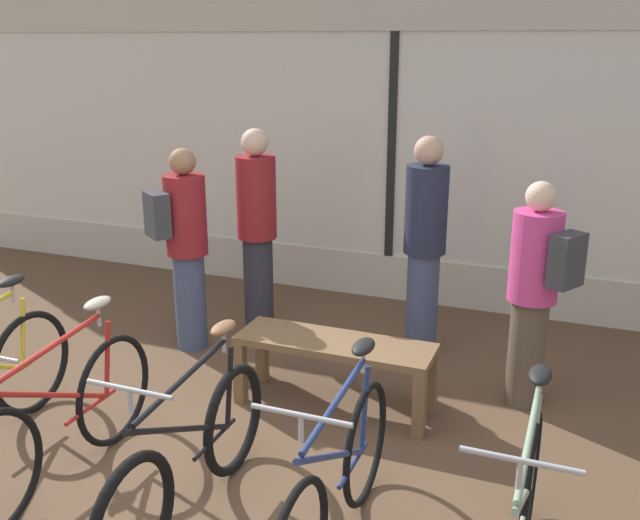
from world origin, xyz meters
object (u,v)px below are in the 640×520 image
Objects in this scene: bicycle_left at (61,421)px; customer_near_bench at (185,244)px; bicycle_right at (337,484)px; display_bench at (335,353)px; customer_near_rack at (257,229)px; customer_by_window at (535,289)px; customer_mid_floor at (425,243)px; bicycle_center at (190,458)px.

customer_near_bench reaches higher than bicycle_left.
display_bench is (-0.53, 1.41, 0.02)m from bicycle_right.
customer_near_rack reaches higher than customer_by_window.
customer_mid_floor reaches higher than display_bench.
bicycle_right is 0.93× the size of customer_mid_floor.
customer_by_window is 2.78m from customer_near_bench.
bicycle_left reaches higher than bicycle_right.
customer_near_rack is 2.41m from customer_by_window.
customer_near_rack is at bearing -176.12° from customer_mid_floor.
customer_near_rack is (-0.80, 2.46, 0.59)m from bicycle_center.
display_bench is at bearing -19.18° from customer_near_bench.
display_bench is 1.29m from customer_mid_floor.
bicycle_left is 1.85m from display_bench.
bicycle_center is 1.00× the size of bicycle_right.
customer_by_window is at bearing 69.51° from bicycle_right.
customer_near_bench is at bearing 136.54° from bicycle_right.
bicycle_center is 0.99× the size of customer_near_bench.
customer_near_rack is at bearing 123.83° from bicycle_right.
customer_mid_floor is at bearing 72.40° from display_bench.
bicycle_center is 2.66m from customer_near_rack.
customer_by_window is at bearing -31.79° from customer_mid_floor.
bicycle_left is 2.52m from customer_near_rack.
display_bench is at bearing -156.58° from customer_by_window.
customer_near_rack is 1.12× the size of customer_by_window.
bicycle_center is at bearing -128.08° from customer_by_window.
customer_by_window is (1.56, 2.00, 0.51)m from bicycle_center.
customer_by_window reaches higher than bicycle_center.
display_bench is (1.17, 1.43, 0.02)m from bicycle_left.
customer_near_bench is at bearing 121.66° from bicycle_center.
bicycle_right is at bearing -43.46° from customer_near_bench.
customer_mid_floor is (0.35, 1.12, 0.55)m from display_bench.
customer_mid_floor is (1.45, 0.10, -0.00)m from customer_near_rack.
bicycle_center is 2.38m from customer_near_bench.
bicycle_right is at bearing 2.29° from bicycle_center.
customer_by_window is (0.73, 1.96, 0.48)m from bicycle_right.
bicycle_left is at bearing 179.24° from bicycle_center.
customer_near_rack is at bearing 168.78° from customer_by_window.
bicycle_right is (0.83, 0.03, 0.03)m from bicycle_center.
customer_near_bench reaches higher than bicycle_center.
bicycle_right is 0.93× the size of customer_near_rack.
customer_near_bench is (-0.42, -0.49, -0.05)m from customer_near_rack.
bicycle_right is 2.87m from customer_near_bench.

